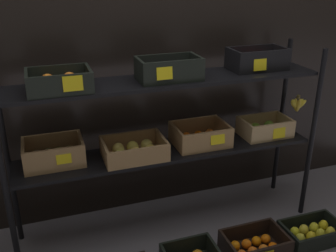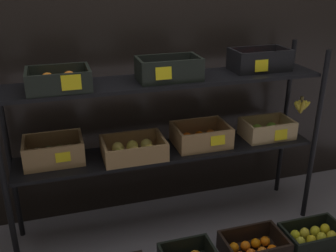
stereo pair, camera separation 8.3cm
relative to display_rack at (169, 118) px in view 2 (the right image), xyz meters
name	(u,v)px [view 2 (the right image)]	position (x,y,z in m)	size (l,w,h in m)	color
ground_plane	(168,224)	(-0.01, 0.00, -0.77)	(10.00, 10.00, 0.00)	slate
storefront_wall	(151,57)	(-0.01, 0.37, 0.29)	(4.26, 0.12, 2.11)	black
display_rack	(169,118)	(0.00, 0.00, 0.00)	(1.99, 0.38, 1.15)	black
crate_ground_tangerine	(253,248)	(0.40, -0.43, -0.72)	(0.37, 0.26, 0.12)	black
crate_ground_rightmost_lemon	(313,237)	(0.81, -0.44, -0.72)	(0.38, 0.23, 0.11)	black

